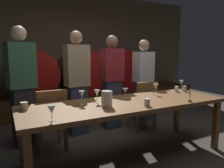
{
  "coord_description": "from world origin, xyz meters",
  "views": [
    {
      "loc": [
        -1.66,
        -2.26,
        1.36
      ],
      "look_at": [
        -0.34,
        0.26,
        0.94
      ],
      "focal_mm": 33.46,
      "sensor_mm": 36.0,
      "label": 1
    }
  ],
  "objects": [
    {
      "name": "wine_glass_center_left",
      "position": [
        -0.64,
        0.1,
        0.86
      ],
      "size": [
        0.07,
        0.07,
        0.16
      ],
      "color": "silver",
      "rests_on": "dining_table"
    },
    {
      "name": "wine_glass_far_left",
      "position": [
        -1.29,
        -0.36,
        0.85
      ],
      "size": [
        0.08,
        0.08,
        0.15
      ],
      "color": "silver",
      "rests_on": "dining_table"
    },
    {
      "name": "ground_plane",
      "position": [
        0.0,
        0.0,
        0.0
      ],
      "size": [
        9.33,
        9.33,
        0.0
      ],
      "primitive_type": "plane",
      "color": "#3F3A33"
    },
    {
      "name": "wine_glass_left",
      "position": [
        -0.84,
        0.1,
        0.87
      ],
      "size": [
        0.07,
        0.07,
        0.17
      ],
      "color": "white",
      "rests_on": "dining_table"
    },
    {
      "name": "cup_far_right",
      "position": [
        0.94,
        0.16,
        0.79
      ],
      "size": [
        0.07,
        0.07,
        0.09
      ],
      "primitive_type": "cylinder",
      "color": "beige",
      "rests_on": "dining_table"
    },
    {
      "name": "guest_far_right",
      "position": [
        0.82,
        1.13,
        0.83
      ],
      "size": [
        0.4,
        0.27,
        1.62
      ],
      "rotation": [
        0.0,
        0.0,
        3.22
      ],
      "color": "#33384C",
      "rests_on": "ground"
    },
    {
      "name": "chair_right",
      "position": [
        0.49,
        0.65,
        0.49
      ],
      "size": [
        0.44,
        0.44,
        0.88
      ],
      "rotation": [
        0.0,
        0.0,
        3.04
      ],
      "color": "brown",
      "rests_on": "ground"
    },
    {
      "name": "pitcher",
      "position": [
        -0.61,
        -0.13,
        0.84
      ],
      "size": [
        0.13,
        0.13,
        0.19
      ],
      "color": "white",
      "rests_on": "dining_table"
    },
    {
      "name": "wine_glass_center_right",
      "position": [
        -0.18,
        0.18,
        0.85
      ],
      "size": [
        0.08,
        0.08,
        0.14
      ],
      "color": "silver",
      "rests_on": "dining_table"
    },
    {
      "name": "wine_barrel_left",
      "position": [
        -1.11,
        2.51,
        0.92
      ],
      "size": [
        1.01,
        0.92,
        1.01
      ],
      "color": "#513319",
      "rests_on": "barrel_shelf"
    },
    {
      "name": "guest_far_left",
      "position": [
        -1.43,
        1.0,
        0.9
      ],
      "size": [
        0.43,
        0.33,
        1.74
      ],
      "rotation": [
        0.0,
        0.0,
        3.4
      ],
      "color": "black",
      "rests_on": "ground"
    },
    {
      "name": "wine_barrel_right",
      "position": [
        1.1,
        2.51,
        0.92
      ],
      "size": [
        1.01,
        0.92,
        1.01
      ],
      "color": "#513319",
      "rests_on": "barrel_shelf"
    },
    {
      "name": "wine_barrel_center",
      "position": [
        -0.02,
        2.51,
        0.92
      ],
      "size": [
        1.01,
        0.92,
        1.01
      ],
      "color": "brown",
      "rests_on": "barrel_shelf"
    },
    {
      "name": "back_wall",
      "position": [
        0.0,
        3.06,
        1.44
      ],
      "size": [
        7.18,
        0.24,
        2.87
      ],
      "primitive_type": "cube",
      "color": "brown",
      "rests_on": "ground"
    },
    {
      "name": "candle_center",
      "position": [
        0.44,
        -0.4,
        0.79
      ],
      "size": [
        0.05,
        0.05,
        0.18
      ],
      "color": "olive",
      "rests_on": "dining_table"
    },
    {
      "name": "guest_center_right",
      "position": [
        0.06,
        1.04,
        0.86
      ],
      "size": [
        0.39,
        0.26,
        1.67
      ],
      "rotation": [
        0.0,
        0.0,
        3.19
      ],
      "color": "#33384C",
      "rests_on": "ground"
    },
    {
      "name": "cup_far_left",
      "position": [
        -1.48,
        0.17,
        0.79
      ],
      "size": [
        0.08,
        0.08,
        0.09
      ],
      "primitive_type": "cylinder",
      "color": "beige",
      "rests_on": "dining_table"
    },
    {
      "name": "guest_center_left",
      "position": [
        -0.59,
        1.04,
        0.88
      ],
      "size": [
        0.4,
        0.27,
        1.72
      ],
      "rotation": [
        0.0,
        0.0,
        3.21
      ],
      "color": "#33384C",
      "rests_on": "ground"
    },
    {
      "name": "barrel_shelf",
      "position": [
        0.0,
        2.51,
        0.21
      ],
      "size": [
        6.46,
        0.9,
        0.42
      ],
      "primitive_type": "cube",
      "color": "#4C2D16",
      "rests_on": "ground"
    },
    {
      "name": "cup_center_right",
      "position": [
        0.8,
        0.19,
        0.79
      ],
      "size": [
        0.06,
        0.06,
        0.09
      ],
      "primitive_type": "cylinder",
      "color": "white",
      "rests_on": "dining_table"
    },
    {
      "name": "cup_center_left",
      "position": [
        -0.18,
        -0.33,
        0.79
      ],
      "size": [
        0.07,
        0.07,
        0.09
      ],
      "primitive_type": "cylinder",
      "color": "white",
      "rests_on": "dining_table"
    },
    {
      "name": "chair_left",
      "position": [
        -1.12,
        0.6,
        0.49
      ],
      "size": [
        0.41,
        0.41,
        0.88
      ],
      "rotation": [
        0.0,
        0.0,
        3.17
      ],
      "color": "brown",
      "rests_on": "ground"
    },
    {
      "name": "wine_glass_right",
      "position": [
        0.35,
        0.17,
        0.87
      ],
      "size": [
        0.08,
        0.08,
        0.16
      ],
      "color": "silver",
      "rests_on": "dining_table"
    },
    {
      "name": "wine_glass_far_right",
      "position": [
        1.0,
        0.29,
        0.87
      ],
      "size": [
        0.08,
        0.08,
        0.17
      ],
      "color": "silver",
      "rests_on": "dining_table"
    },
    {
      "name": "dining_table",
      "position": [
        -0.27,
        -0.03,
        0.68
      ],
      "size": [
        2.66,
        0.88,
        0.75
      ],
      "color": "brown",
      "rests_on": "ground"
    }
  ]
}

